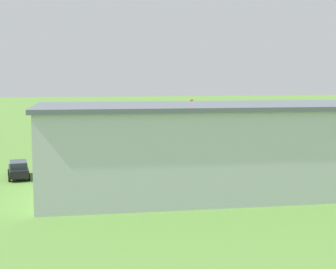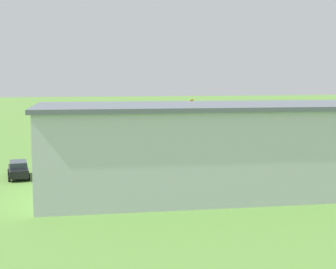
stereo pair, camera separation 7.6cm
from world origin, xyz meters
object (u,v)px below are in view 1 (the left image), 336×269
car_black (19,169)px  person_near_hangar_door (34,159)px  biplane (133,122)px  hangar (277,146)px  person_by_parked_cars (39,161)px  windsock (191,104)px

car_black → person_near_hangar_door: bearing=-101.0°
car_black → person_near_hangar_door: person_near_hangar_door is taller
biplane → car_black: size_ratio=1.87×
hangar → biplane: 33.01m
biplane → person_by_parked_cars: bearing=54.4°
car_black → windsock: (-23.60, -24.50, 4.76)m
hangar → car_black: bearing=-24.1°
hangar → windsock: (-1.68, -34.31, 1.92)m
car_black → windsock: windsock is taller
hangar → person_by_parked_cars: size_ratio=24.88×
person_by_parked_cars → windsock: windsock is taller
person_near_hangar_door → car_black: bearing=79.0°
person_by_parked_cars → hangar: bearing=144.3°
biplane → person_by_parked_cars: (12.58, 17.60, -2.38)m
person_by_parked_cars → windsock: 29.89m
hangar → person_near_hangar_door: bearing=-37.3°
car_black → windsock: bearing=-133.9°
hangar → car_black: hangar is taller
person_near_hangar_door → windsock: windsock is taller
biplane → car_black: (14.31, 22.31, -2.35)m
biplane → windsock: bearing=-166.7°
windsock → car_black: bearing=46.1°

